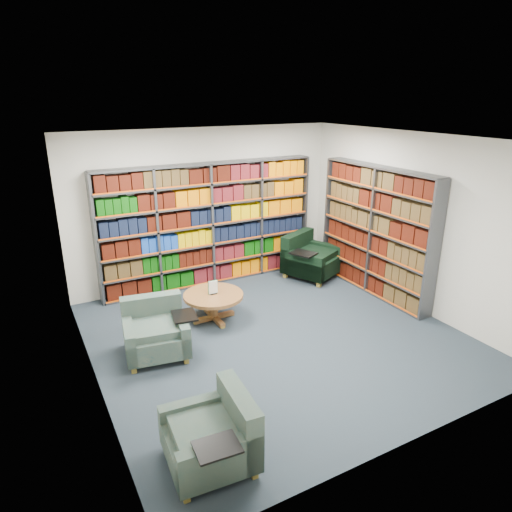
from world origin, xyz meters
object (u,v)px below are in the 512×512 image
chair_green_right (308,259)px  chair_teal_front (217,437)px  coffee_table (214,299)px  chair_teal_left (155,332)px

chair_green_right → chair_teal_front: 4.97m
chair_teal_front → chair_green_right: bearing=45.5°
chair_teal_front → coffee_table: chair_teal_front is taller
chair_green_right → chair_teal_left: bearing=-158.8°
chair_teal_left → chair_green_right: 3.66m
chair_teal_left → chair_green_right: bearing=21.2°
chair_green_right → coffee_table: chair_green_right is taller
chair_green_right → chair_teal_front: size_ratio=1.26×
chair_green_right → coffee_table: size_ratio=1.31×
coffee_table → chair_teal_left: bearing=-155.5°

